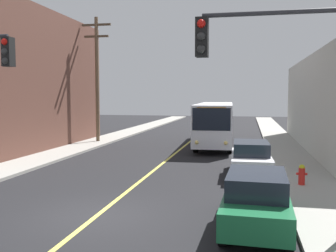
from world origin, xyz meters
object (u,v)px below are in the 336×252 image
object	(u,v)px
city_bus	(215,121)
fire_hydrant	(302,174)
utility_pole_mid	(97,74)
traffic_signal_right_corner	(280,76)
parked_car_green	(256,199)
parked_car_white	(251,158)

from	to	relation	value
city_bus	fire_hydrant	bearing A→B (deg)	-70.56
city_bus	utility_pole_mid	world-z (taller)	utility_pole_mid
traffic_signal_right_corner	fire_hydrant	world-z (taller)	traffic_signal_right_corner
parked_car_green	fire_hydrant	size ratio (longest dim) A/B	5.30
city_bus	parked_car_green	bearing A→B (deg)	-81.60
city_bus	parked_car_white	size ratio (longest dim) A/B	2.75
city_bus	parked_car_white	distance (m)	11.33
traffic_signal_right_corner	parked_car_green	bearing A→B (deg)	115.05
city_bus	fire_hydrant	size ratio (longest dim) A/B	14.57
parked_car_green	city_bus	bearing A→B (deg)	98.40
city_bus	parked_car_green	size ratio (longest dim) A/B	2.75
parked_car_white	fire_hydrant	world-z (taller)	parked_car_white
city_bus	parked_car_white	world-z (taller)	city_bus
fire_hydrant	traffic_signal_right_corner	bearing A→B (deg)	-102.88
parked_car_green	fire_hydrant	xyz separation A→B (m)	(1.93, 5.24, -0.26)
utility_pole_mid	traffic_signal_right_corner	world-z (taller)	utility_pole_mid
parked_car_white	fire_hydrant	size ratio (longest dim) A/B	5.30
parked_car_green	fire_hydrant	world-z (taller)	parked_car_green
city_bus	parked_car_green	world-z (taller)	city_bus
parked_car_white	traffic_signal_right_corner	distance (m)	9.19
parked_car_green	parked_car_white	bearing A→B (deg)	90.77
parked_car_white	utility_pole_mid	bearing A→B (deg)	139.34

